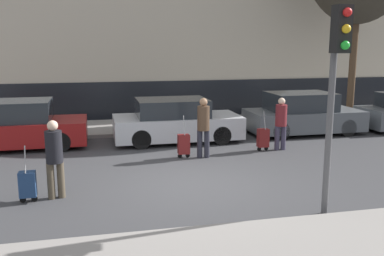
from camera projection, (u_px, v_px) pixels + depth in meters
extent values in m
plane|color=#38383A|center=(191.00, 184.00, 9.74)|extent=(80.00, 80.00, 0.00)
cube|color=gray|center=(151.00, 126.00, 16.43)|extent=(28.00, 3.00, 0.12)
cube|color=black|center=(144.00, 100.00, 18.37)|extent=(27.44, 0.06, 1.60)
cube|color=maroon|center=(21.00, 132.00, 13.15)|extent=(3.97, 1.85, 0.70)
cube|color=#23282D|center=(13.00, 111.00, 12.99)|extent=(2.18, 1.63, 0.62)
cylinder|color=black|center=(61.00, 142.00, 12.66)|extent=(0.60, 0.18, 0.60)
cylinder|color=black|center=(64.00, 131.00, 14.26)|extent=(0.60, 0.18, 0.60)
cube|color=#B7BABF|center=(177.00, 126.00, 14.06)|extent=(4.11, 1.89, 0.70)
cube|color=#23282D|center=(172.00, 108.00, 13.90)|extent=(2.26, 1.66, 0.56)
cylinder|color=black|center=(222.00, 135.00, 13.56)|extent=(0.60, 0.18, 0.60)
cylinder|color=black|center=(208.00, 126.00, 15.19)|extent=(0.60, 0.18, 0.60)
cylinder|color=black|center=(141.00, 139.00, 13.00)|extent=(0.60, 0.18, 0.60)
cylinder|color=black|center=(136.00, 129.00, 14.64)|extent=(0.60, 0.18, 0.60)
cube|color=#4C5156|center=(303.00, 120.00, 15.30)|extent=(4.03, 1.86, 0.70)
cube|color=#23282D|center=(300.00, 101.00, 15.13)|extent=(2.22, 1.64, 0.63)
cylinder|color=black|center=(348.00, 128.00, 14.80)|extent=(0.60, 0.18, 0.60)
cylinder|color=black|center=(323.00, 120.00, 16.41)|extent=(0.60, 0.18, 0.60)
cylinder|color=black|center=(281.00, 131.00, 14.25)|extent=(0.60, 0.18, 0.60)
cylinder|color=black|center=(262.00, 122.00, 15.86)|extent=(0.60, 0.18, 0.60)
cylinder|color=black|center=(372.00, 119.00, 16.58)|extent=(0.60, 0.18, 0.60)
cylinder|color=#4C4233|center=(51.00, 181.00, 8.76)|extent=(0.15, 0.15, 0.76)
cylinder|color=#4C4233|center=(61.00, 180.00, 8.84)|extent=(0.15, 0.15, 0.76)
cylinder|color=black|center=(54.00, 147.00, 8.66)|extent=(0.34, 0.34, 0.66)
sphere|color=beige|center=(52.00, 126.00, 8.58)|extent=(0.22, 0.22, 0.22)
cube|color=navy|center=(28.00, 184.00, 8.57)|extent=(0.32, 0.24, 0.51)
cylinder|color=black|center=(23.00, 200.00, 8.60)|extent=(0.12, 0.03, 0.12)
cylinder|color=black|center=(35.00, 199.00, 8.65)|extent=(0.12, 0.03, 0.12)
cylinder|color=gray|center=(25.00, 159.00, 8.40)|extent=(0.02, 0.19, 0.53)
cylinder|color=#23232D|center=(200.00, 144.00, 11.99)|extent=(0.15, 0.15, 0.78)
cylinder|color=#23232D|center=(207.00, 144.00, 12.00)|extent=(0.15, 0.15, 0.78)
cylinder|color=#473323|center=(203.00, 118.00, 11.85)|extent=(0.34, 0.34, 0.68)
sphere|color=#936B4C|center=(203.00, 102.00, 11.77)|extent=(0.22, 0.22, 0.22)
cube|color=maroon|center=(184.00, 144.00, 11.97)|extent=(0.32, 0.24, 0.55)
cylinder|color=black|center=(180.00, 156.00, 12.01)|extent=(0.12, 0.03, 0.12)
cylinder|color=black|center=(188.00, 155.00, 12.06)|extent=(0.12, 0.03, 0.12)
cylinder|color=gray|center=(184.00, 125.00, 11.79)|extent=(0.02, 0.19, 0.53)
cylinder|color=#383347|center=(277.00, 138.00, 12.87)|extent=(0.15, 0.15, 0.74)
cylinder|color=#383347|center=(283.00, 138.00, 12.91)|extent=(0.15, 0.15, 0.74)
cylinder|color=maroon|center=(281.00, 115.00, 12.76)|extent=(0.34, 0.34, 0.64)
sphere|color=beige|center=(282.00, 101.00, 12.68)|extent=(0.21, 0.21, 0.21)
cube|color=maroon|center=(263.00, 138.00, 12.78)|extent=(0.32, 0.24, 0.54)
cylinder|color=black|center=(259.00, 149.00, 12.82)|extent=(0.12, 0.03, 0.12)
cylinder|color=black|center=(266.00, 148.00, 12.87)|extent=(0.12, 0.03, 0.12)
cylinder|color=gray|center=(265.00, 120.00, 12.61)|extent=(0.02, 0.19, 0.53)
cylinder|color=#515154|center=(330.00, 115.00, 7.67)|extent=(0.12, 0.12, 3.78)
cube|color=black|center=(341.00, 29.00, 7.22)|extent=(0.28, 0.24, 0.80)
sphere|color=red|center=(347.00, 12.00, 7.02)|extent=(0.15, 0.15, 0.15)
sphere|color=gold|center=(346.00, 29.00, 7.07)|extent=(0.15, 0.15, 0.15)
sphere|color=green|center=(345.00, 45.00, 7.12)|extent=(0.15, 0.15, 0.15)
torus|color=black|center=(298.00, 111.00, 17.29)|extent=(0.72, 0.06, 0.72)
torus|color=black|center=(274.00, 112.00, 17.06)|extent=(0.72, 0.06, 0.72)
cylinder|color=navy|center=(287.00, 107.00, 17.13)|extent=(1.00, 0.05, 0.05)
cylinder|color=navy|center=(282.00, 102.00, 17.05)|extent=(0.04, 0.04, 0.40)
cylinder|color=#4C3826|center=(353.00, 66.00, 16.88)|extent=(0.28, 0.28, 4.39)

